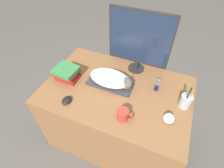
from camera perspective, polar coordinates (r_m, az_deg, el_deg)
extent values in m
plane|color=#4C4742|center=(1.88, -3.86, -25.34)|extent=(12.00, 12.00, 0.00)
cube|color=brown|center=(1.72, 1.32, -9.74)|extent=(1.20, 0.80, 0.72)
cube|color=#2D2D33|center=(1.46, -0.72, 0.05)|extent=(0.38, 0.15, 0.02)
ellipsoid|color=white|center=(1.42, -0.75, 1.96)|extent=(0.34, 0.19, 0.11)
sphere|color=#4C4742|center=(1.39, 4.70, 0.21)|extent=(0.10, 0.10, 0.10)
cone|color=#4C4742|center=(1.34, 4.46, 0.92)|extent=(0.03, 0.03, 0.04)
cone|color=#4C4742|center=(1.37, 5.16, 2.27)|extent=(0.03, 0.03, 0.04)
cylinder|color=black|center=(1.63, 7.85, 5.13)|extent=(0.14, 0.14, 0.02)
cylinder|color=black|center=(1.60, 8.03, 6.55)|extent=(0.04, 0.04, 0.09)
cube|color=black|center=(1.45, 9.09, 14.48)|extent=(0.51, 0.03, 0.45)
cube|color=#192338|center=(1.44, 8.99, 14.32)|extent=(0.49, 0.01, 0.43)
ellipsoid|color=black|center=(1.38, -14.59, -5.18)|extent=(0.07, 0.09, 0.03)
cylinder|color=#9E2D23|center=(1.23, 3.56, -9.88)|extent=(0.08, 0.08, 0.09)
torus|color=#9E2D23|center=(1.23, 5.42, -10.47)|extent=(0.06, 0.01, 0.06)
cylinder|color=#939399|center=(1.40, 22.87, -5.20)|extent=(0.09, 0.09, 0.11)
cylinder|color=orange|center=(1.36, 24.25, -3.83)|extent=(0.01, 0.01, 0.13)
cylinder|color=#338C38|center=(1.36, 23.12, -2.93)|extent=(0.01, 0.01, 0.15)
cylinder|color=black|center=(1.33, 23.52, -3.68)|extent=(0.01, 0.01, 0.17)
sphere|color=silver|center=(1.28, 18.08, -10.62)|extent=(0.08, 0.08, 0.08)
cube|color=#4C4C51|center=(1.42, 14.49, -0.41)|extent=(0.05, 0.03, 0.13)
cube|color=black|center=(1.43, 14.22, -1.35)|extent=(0.03, 0.00, 0.06)
cube|color=maroon|center=(1.56, -14.06, 2.19)|extent=(0.18, 0.14, 0.03)
cube|color=brown|center=(1.54, -14.35, 2.84)|extent=(0.16, 0.13, 0.02)
cube|color=maroon|center=(1.53, -14.72, 3.81)|extent=(0.20, 0.17, 0.03)
cube|color=#2D6B38|center=(1.51, -14.84, 4.43)|extent=(0.20, 0.19, 0.03)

